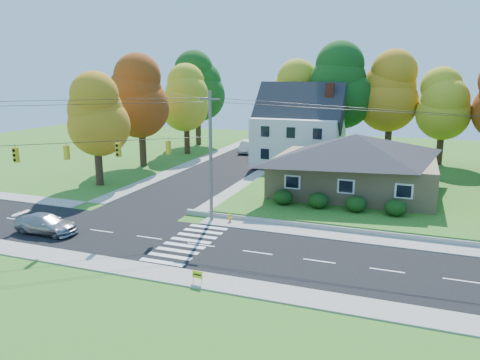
% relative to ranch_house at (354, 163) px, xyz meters
% --- Properties ---
extents(ground, '(120.00, 120.00, 0.00)m').
position_rel_ranch_house_xyz_m(ground, '(-8.00, -16.00, -3.27)').
color(ground, '#3D7923').
extents(road_main, '(90.00, 8.00, 0.02)m').
position_rel_ranch_house_xyz_m(road_main, '(-8.00, -16.00, -3.26)').
color(road_main, black).
rests_on(road_main, ground).
extents(road_cross, '(8.00, 44.00, 0.02)m').
position_rel_ranch_house_xyz_m(road_cross, '(-16.00, 10.00, -3.25)').
color(road_cross, black).
rests_on(road_cross, ground).
extents(sidewalk_north, '(90.00, 2.00, 0.08)m').
position_rel_ranch_house_xyz_m(sidewalk_north, '(-8.00, -11.00, -3.23)').
color(sidewalk_north, '#9C9A90').
rests_on(sidewalk_north, ground).
extents(sidewalk_south, '(90.00, 2.00, 0.08)m').
position_rel_ranch_house_xyz_m(sidewalk_south, '(-8.00, -21.00, -3.23)').
color(sidewalk_south, '#9C9A90').
rests_on(sidewalk_south, ground).
extents(lawn, '(30.00, 30.00, 0.50)m').
position_rel_ranch_house_xyz_m(lawn, '(5.00, 5.00, -3.02)').
color(lawn, '#3D7923').
rests_on(lawn, ground).
extents(ranch_house, '(14.60, 10.60, 5.40)m').
position_rel_ranch_house_xyz_m(ranch_house, '(0.00, 0.00, 0.00)').
color(ranch_house, tan).
rests_on(ranch_house, lawn).
extents(colonial_house, '(10.40, 8.40, 9.60)m').
position_rel_ranch_house_xyz_m(colonial_house, '(-7.96, 12.00, 1.32)').
color(colonial_house, silver).
rests_on(colonial_house, lawn).
extents(hedge_row, '(10.70, 1.70, 1.27)m').
position_rel_ranch_house_xyz_m(hedge_row, '(-0.50, -6.20, -2.13)').
color(hedge_row, '#163A10').
rests_on(hedge_row, lawn).
extents(traffic_infrastructure, '(38.10, 10.66, 10.00)m').
position_rel_ranch_house_xyz_m(traffic_infrastructure, '(-8.15, -14.65, 1.88)').
color(traffic_infrastructure, '#666059').
rests_on(traffic_infrastructure, ground).
extents(tree_lot_0, '(6.72, 6.72, 12.51)m').
position_rel_ranch_house_xyz_m(tree_lot_0, '(-10.00, 18.00, 5.04)').
color(tree_lot_0, '#3F2A19').
rests_on(tree_lot_0, lawn).
extents(tree_lot_1, '(7.84, 7.84, 14.60)m').
position_rel_ranch_house_xyz_m(tree_lot_1, '(-4.00, 17.00, 6.35)').
color(tree_lot_1, '#3F2A19').
rests_on(tree_lot_1, lawn).
extents(tree_lot_2, '(7.28, 7.28, 13.56)m').
position_rel_ranch_house_xyz_m(tree_lot_2, '(2.00, 18.00, 5.70)').
color(tree_lot_2, '#3F2A19').
rests_on(tree_lot_2, lawn).
extents(tree_lot_3, '(6.16, 6.16, 11.47)m').
position_rel_ranch_house_xyz_m(tree_lot_3, '(8.00, 17.00, 4.39)').
color(tree_lot_3, '#3F2A19').
rests_on(tree_lot_3, lawn).
extents(tree_west_0, '(6.16, 6.16, 11.47)m').
position_rel_ranch_house_xyz_m(tree_west_0, '(-25.00, -4.00, 3.89)').
color(tree_west_0, '#3F2A19').
rests_on(tree_west_0, ground).
extents(tree_west_1, '(7.28, 7.28, 13.56)m').
position_rel_ranch_house_xyz_m(tree_west_1, '(-26.00, 6.00, 5.20)').
color(tree_west_1, '#3F2A19').
rests_on(tree_west_1, ground).
extents(tree_west_2, '(6.72, 6.72, 12.51)m').
position_rel_ranch_house_xyz_m(tree_west_2, '(-25.00, 16.00, 4.54)').
color(tree_west_2, '#3F2A19').
rests_on(tree_west_2, ground).
extents(tree_west_3, '(7.84, 7.84, 14.60)m').
position_rel_ranch_house_xyz_m(tree_west_3, '(-27.00, 24.00, 5.85)').
color(tree_west_3, '#3F2A19').
rests_on(tree_west_3, ground).
extents(silver_sedan, '(4.77, 1.98, 1.38)m').
position_rel_ranch_house_xyz_m(silver_sedan, '(-19.44, -17.72, -2.56)').
color(silver_sedan, '#9D9DA2').
rests_on(silver_sedan, road_main).
extents(white_car, '(2.31, 4.98, 1.58)m').
position_rel_ranch_house_xyz_m(white_car, '(-17.34, 19.57, -2.45)').
color(white_car, silver).
rests_on(white_car, road_cross).
extents(fire_hydrant, '(0.40, 0.31, 0.70)m').
position_rel_ranch_house_xyz_m(fire_hydrant, '(-7.94, -10.83, -2.93)').
color(fire_hydrant, gold).
rests_on(fire_hydrant, ground).
extents(yard_sign, '(0.65, 0.12, 0.81)m').
position_rel_ranch_house_xyz_m(yard_sign, '(-5.65, -21.51, -2.69)').
color(yard_sign, black).
rests_on(yard_sign, ground).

